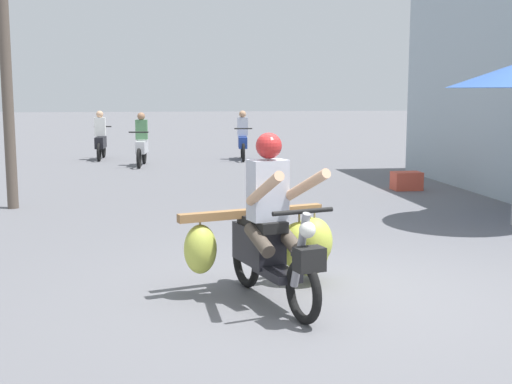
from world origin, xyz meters
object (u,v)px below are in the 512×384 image
motorbike_distant_far_ahead (243,140)px  produce_crate (407,181)px  motorbike_main_loaded (281,239)px  motorbike_distant_ahead_right (142,144)px  motorbike_distant_ahead_left (101,140)px  utility_pole (2,0)px

motorbike_distant_far_ahead → produce_crate: bearing=-69.5°
motorbike_main_loaded → produce_crate: bearing=59.9°
motorbike_main_loaded → motorbike_distant_far_ahead: size_ratio=1.14×
motorbike_distant_ahead_right → motorbike_distant_ahead_left: bearing=123.2°
motorbike_distant_ahead_left → motorbike_distant_ahead_right: same height
motorbike_distant_far_ahead → produce_crate: (2.44, -6.52, -0.39)m
motorbike_distant_far_ahead → motorbike_distant_ahead_right: bearing=-156.3°
motorbike_distant_ahead_left → motorbike_distant_far_ahead: size_ratio=1.00×
motorbike_main_loaded → utility_pole: size_ratio=0.27×
utility_pole → motorbike_distant_ahead_right: bearing=72.1°
motorbike_distant_ahead_left → utility_pole: size_ratio=0.24×
motorbike_distant_far_ahead → produce_crate: motorbike_distant_far_ahead is taller
motorbike_distant_ahead_left → motorbike_distant_ahead_right: bearing=-56.8°
produce_crate → utility_pole: utility_pole is taller
motorbike_distant_ahead_right → utility_pole: 7.25m
motorbike_distant_ahead_left → utility_pole: utility_pole is taller
motorbike_distant_far_ahead → motorbike_distant_ahead_left: bearing=172.1°
motorbike_distant_ahead_left → utility_pole: 8.68m
motorbike_distant_ahead_left → motorbike_distant_far_ahead: bearing=-7.9°
motorbike_distant_far_ahead → produce_crate: size_ratio=2.89×
motorbike_distant_ahead_left → motorbike_distant_ahead_right: 2.16m
motorbike_main_loaded → motorbike_distant_far_ahead: 13.10m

